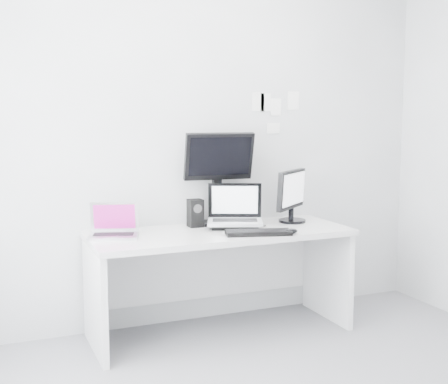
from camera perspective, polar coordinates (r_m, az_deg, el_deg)
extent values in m
plane|color=silver|center=(4.40, -2.11, 5.09)|extent=(3.60, 0.00, 3.60)
cube|color=silver|center=(4.23, -0.36, -8.54)|extent=(1.80, 0.70, 0.73)
cube|color=#ABABB0|center=(3.95, -10.48, -2.61)|extent=(0.37, 0.32, 0.24)
cube|color=black|center=(4.27, -2.74, -2.01)|extent=(0.13, 0.13, 0.20)
cube|color=silver|center=(4.21, 1.05, -1.31)|extent=(0.47, 0.42, 0.32)
cube|color=black|center=(4.35, -0.55, 1.41)|extent=(0.52, 0.22, 0.69)
cube|color=black|center=(4.47, 6.51, -0.32)|extent=(0.47, 0.43, 0.40)
cube|color=black|center=(4.01, 3.28, -3.86)|extent=(0.46, 0.26, 0.03)
ellipsoid|color=black|center=(4.04, 6.35, -3.74)|extent=(0.13, 0.10, 0.04)
cube|color=white|center=(4.57, 3.26, 8.55)|extent=(0.10, 0.00, 0.14)
cube|color=white|center=(4.63, 4.94, 8.03)|extent=(0.09, 0.00, 0.13)
cube|color=white|center=(4.71, 6.58, 8.60)|extent=(0.10, 0.00, 0.14)
cube|color=white|center=(4.62, 4.69, 6.05)|extent=(0.11, 0.00, 0.08)
cube|color=white|center=(4.59, 3.97, 8.48)|extent=(0.08, 0.00, 0.13)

